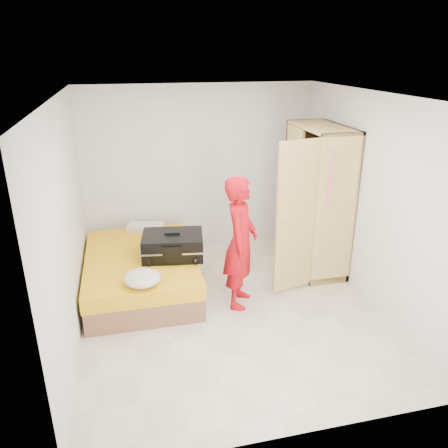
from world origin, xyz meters
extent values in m
plane|color=beige|center=(0.00, 0.00, 0.00)|extent=(4.00, 4.00, 0.00)
plane|color=white|center=(0.00, 0.00, 2.60)|extent=(4.00, 4.00, 0.00)
cube|color=white|center=(0.00, 2.00, 1.30)|extent=(3.60, 0.02, 2.60)
cube|color=white|center=(0.00, -2.00, 1.30)|extent=(3.60, 0.02, 2.60)
cube|color=white|center=(-1.80, 0.00, 1.30)|extent=(0.02, 4.00, 2.60)
cube|color=white|center=(1.80, 0.00, 1.30)|extent=(0.02, 4.00, 2.60)
cube|color=#8F5D41|center=(-1.05, 0.80, 0.15)|extent=(1.40, 2.00, 0.30)
cube|color=yellow|center=(-1.05, 0.80, 0.40)|extent=(1.42, 2.02, 0.20)
cube|color=#DCB26B|center=(1.77, 0.90, 1.05)|extent=(0.04, 1.20, 2.10)
cube|color=#DCB26B|center=(1.50, 0.32, 1.05)|extent=(0.58, 0.04, 2.10)
cube|color=#DCB26B|center=(1.50, 1.48, 1.05)|extent=(0.58, 0.04, 2.10)
cube|color=#DCB26B|center=(1.50, 0.90, 2.08)|extent=(0.58, 1.20, 0.04)
cube|color=#A88A48|center=(1.50, 0.90, 0.05)|extent=(0.58, 1.20, 0.10)
cube|color=#DCB26B|center=(1.23, 1.20, 1.05)|extent=(0.04, 0.59, 2.00)
cube|color=#DCB26B|center=(0.92, 0.27, 1.05)|extent=(0.58, 0.17, 2.00)
cylinder|color=#B2B2B7|center=(1.50, 0.90, 1.92)|extent=(0.02, 1.10, 0.02)
imported|color=red|center=(0.16, 0.14, 0.84)|extent=(0.62, 0.73, 1.68)
cube|color=black|center=(-0.62, 0.67, 0.66)|extent=(0.85, 0.67, 0.31)
cube|color=black|center=(-0.62, 0.67, 0.83)|extent=(0.21, 0.08, 0.03)
ellipsoid|color=silver|center=(-1.06, 0.00, 0.58)|extent=(0.43, 0.43, 0.16)
cube|color=silver|center=(-0.91, 1.65, 0.55)|extent=(0.59, 0.40, 0.10)
camera|label=1|loc=(-1.16, -4.56, 3.04)|focal=35.00mm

